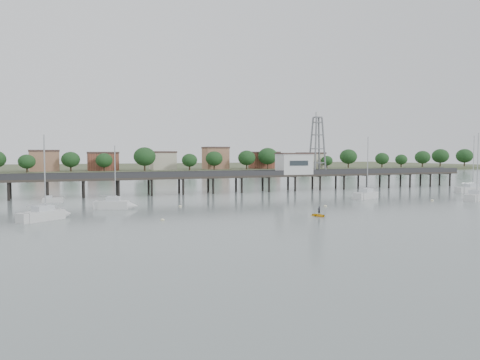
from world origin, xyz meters
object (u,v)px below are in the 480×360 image
Objects in this scene: sailboat_a at (50,215)px; yellow_dinghy at (319,216)px; white_tender at (52,200)px; sailboat_d at (478,196)px; lattice_tower at (317,146)px; pier at (196,177)px; sailboat_c at (369,195)px; sailboat_b at (119,205)px; sailboat_e at (476,189)px.

yellow_dinghy is at bearing -54.13° from sailboat_a.
white_tender is 1.48× the size of yellow_dinghy.
lattice_tower is at bearing 90.94° from sailboat_d.
yellow_dinghy is at bearing -81.58° from pier.
lattice_tower is at bearing 61.05° from sailboat_c.
pier is 30.80m from sailboat_b.
sailboat_e reaches higher than sailboat_d.
yellow_dinghy is (36.64, -34.71, -0.43)m from white_tender.
lattice_tower reaches higher than yellow_dinghy.
sailboat_a is at bearing -82.04° from white_tender.
lattice_tower is 6.09× the size of yellow_dinghy.
sailboat_b is at bearing 145.73° from sailboat_d.
sailboat_e is at bearing 17.45° from sailboat_d.
white_tender is (-92.95, 11.47, -0.21)m from sailboat_e.
yellow_dinghy is at bearing -16.68° from sailboat_b.
white_tender is (-30.24, -8.52, -3.36)m from pier.
pier reaches higher than yellow_dinghy.
sailboat_d is 5.47× the size of yellow_dinghy.
sailboat_a is 1.13× the size of sailboat_b.
sailboat_e is 93.65m from white_tender.
pier is at bearing 9.20° from sailboat_a.
pier is at bearing 23.66° from white_tender.
sailboat_b is (-50.16, -0.49, 0.01)m from sailboat_c.
sailboat_c is 62.23m from white_tender.
white_tender is at bearing 126.13° from yellow_dinghy.
sailboat_a is (-61.73, -32.63, -10.45)m from lattice_tower.
sailboat_b reaches higher than pier.
lattice_tower reaches higher than sailboat_e.
lattice_tower is 51.21m from yellow_dinghy.
white_tender is (-61.74, -8.52, -10.67)m from lattice_tower.
yellow_dinghy is (-41.99, -9.75, -0.64)m from sailboat_d.
pier is at bearing 117.00° from sailboat_c.
sailboat_c is 5.20× the size of yellow_dinghy.
lattice_tower is 1.11× the size of sailboat_d.
sailboat_e is at bearing -32.64° from lattice_tower.
sailboat_a is at bearing 153.45° from yellow_dinghy.
sailboat_d is 68.97m from sailboat_b.
sailboat_a reaches higher than white_tender.
sailboat_e is at bearing -30.25° from sailboat_a.
pier is 58.92m from sailboat_d.
sailboat_b is 2.91× the size of white_tender.
sailboat_d is at bearing -34.68° from pier.
sailboat_d is 1.05× the size of sailboat_c.
sailboat_c is 3.52× the size of white_tender.
sailboat_b is 18.11m from white_tender.
sailboat_c is 1.07× the size of sailboat_a.
lattice_tower reaches higher than sailboat_b.
sailboat_a is at bearing -152.14° from lattice_tower.
sailboat_d reaches higher than sailboat_a.
lattice_tower is at bearing 0.00° from pier.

